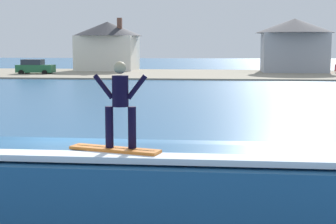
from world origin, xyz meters
TOP-DOWN VIEW (x-y plane):
  - ground_plane at (0.00, 0.00)m, footprint 260.00×260.00m
  - wave_crest at (1.92, -1.25)m, footprint 10.04×3.10m
  - surfboard at (1.30, -1.90)m, footprint 1.89×0.86m
  - surfer at (1.42, -1.88)m, footprint 1.07×0.32m
  - shoreline_bank at (0.00, 51.30)m, footprint 120.00×20.20m
  - car_near_shore at (-19.20, 48.62)m, footprint 4.40×2.12m
  - house_with_chimney at (-12.54, 58.50)m, footprint 9.49×9.49m
  - house_gabled_white at (12.10, 56.31)m, footprint 9.88×9.88m
  - tree_tall_bare at (15.49, 58.97)m, footprint 2.52×2.52m

SIDE VIEW (x-z plane):
  - ground_plane at x=0.00m, z-range 0.00..0.00m
  - shoreline_bank at x=0.00m, z-range 0.00..0.17m
  - wave_crest at x=1.92m, z-range -0.04..1.46m
  - car_near_shore at x=-19.20m, z-range 0.02..1.88m
  - surfboard at x=1.30m, z-range 1.51..1.57m
  - surfer at x=1.42m, z-range 1.66..3.35m
  - house_with_chimney at x=-12.54m, z-range 0.13..7.28m
  - house_gabled_white at x=12.10m, z-range 0.46..7.36m
  - tree_tall_bare at x=15.49m, z-range 1.29..6.66m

